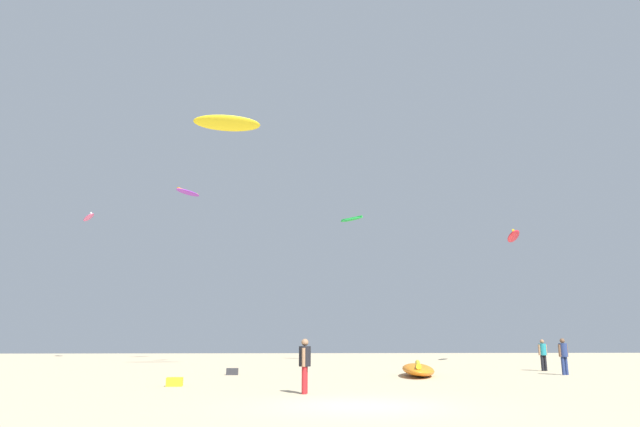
{
  "coord_description": "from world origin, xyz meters",
  "views": [
    {
      "loc": [
        -1.84,
        -14.61,
        1.64
      ],
      "look_at": [
        0.0,
        19.16,
        9.54
      ],
      "focal_mm": 30.59,
      "sensor_mm": 36.0,
      "label": 1
    }
  ],
  "objects": [
    {
      "name": "gear_bag",
      "position": [
        -6.04,
        6.52,
        0.16
      ],
      "size": [
        0.56,
        0.36,
        0.32
      ],
      "primitive_type": "cube",
      "color": "yellow",
      "rests_on": "ground"
    },
    {
      "name": "kite_aloft_2",
      "position": [
        16.13,
        27.71,
        9.85
      ],
      "size": [
        2.57,
        4.09,
        0.93
      ],
      "color": "red"
    },
    {
      "name": "person_midground",
      "position": [
        11.64,
        12.35,
        1.02
      ],
      "size": [
        0.55,
        0.4,
        1.75
      ],
      "rotation": [
        0.0,
        0.0,
        5.05
      ],
      "color": "navy",
      "rests_on": "ground"
    },
    {
      "name": "ground_plane",
      "position": [
        0.0,
        0.0,
        0.0
      ],
      "size": [
        120.0,
        120.0,
        0.0
      ],
      "primitive_type": "plane",
      "color": "#C6B28C"
    },
    {
      "name": "kite_aloft_3",
      "position": [
        3.26,
        29.93,
        11.6
      ],
      "size": [
        2.2,
        2.33,
        0.48
      ],
      "color": "green"
    },
    {
      "name": "cooler_box",
      "position": [
        -4.62,
        13.27,
        0.16
      ],
      "size": [
        0.56,
        0.36,
        0.32
      ],
      "primitive_type": "cube",
      "color": "#2D2D33",
      "rests_on": "ground"
    },
    {
      "name": "kite_aloft_4",
      "position": [
        -11.29,
        34.02,
        14.84
      ],
      "size": [
        2.27,
        2.91,
        0.37
      ],
      "color": "purple"
    },
    {
      "name": "person_left",
      "position": [
        12.29,
        16.0,
        1.0
      ],
      "size": [
        0.55,
        0.39,
        1.71
      ],
      "rotation": [
        0.0,
        0.0,
        1.82
      ],
      "color": "black",
      "rests_on": "ground"
    },
    {
      "name": "kite_grounded_near",
      "position": [
        4.29,
        11.99,
        0.31
      ],
      "size": [
        2.65,
        5.55,
        0.69
      ],
      "color": "orange",
      "rests_on": "ground"
    },
    {
      "name": "kite_aloft_5",
      "position": [
        -6.02,
        18.39,
        15.25
      ],
      "size": [
        4.37,
        1.74,
        1.03
      ],
      "color": "yellow"
    },
    {
      "name": "kite_aloft_0",
      "position": [
        -21.62,
        38.47,
        13.39
      ],
      "size": [
        2.4,
        3.41,
        0.74
      ],
      "color": "#E5598C"
    },
    {
      "name": "person_foreground",
      "position": [
        -1.35,
        3.36,
        0.99
      ],
      "size": [
        0.38,
        0.55,
        1.69
      ],
      "rotation": [
        0.0,
        0.0,
        2.93
      ],
      "color": "#B21E23",
      "rests_on": "ground"
    }
  ]
}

